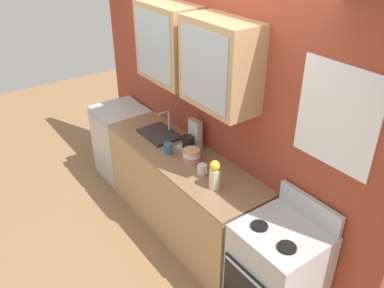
{
  "coord_description": "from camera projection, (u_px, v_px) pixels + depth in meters",
  "views": [
    {
      "loc": [
        2.73,
        -1.84,
        2.92
      ],
      "look_at": [
        0.18,
        0.0,
        1.12
      ],
      "focal_mm": 37.67,
      "sensor_mm": 36.0,
      "label": 1
    }
  ],
  "objects": [
    {
      "name": "bowl_stack",
      "position": [
        192.0,
        155.0,
        3.76
      ],
      "size": [
        0.17,
        0.17,
        0.1
      ],
      "color": "#D87F84",
      "rests_on": "counter"
    },
    {
      "name": "cup_near_bowls",
      "position": [
        202.0,
        169.0,
        3.55
      ],
      "size": [
        0.12,
        0.08,
        0.09
      ],
      "color": "silver",
      "rests_on": "counter"
    },
    {
      "name": "dishwasher",
      "position": [
        123.0,
        143.0,
        4.98
      ],
      "size": [
        0.59,
        0.6,
        0.92
      ],
      "color": "silver",
      "rests_on": "ground_plane"
    },
    {
      "name": "coffee_maker",
      "position": [
        192.0,
        138.0,
        3.91
      ],
      "size": [
        0.17,
        0.2,
        0.29
      ],
      "color": "#B7B7BC",
      "rests_on": "counter"
    },
    {
      "name": "stove_range",
      "position": [
        277.0,
        275.0,
        3.15
      ],
      "size": [
        0.6,
        0.63,
        1.1
      ],
      "color": "silver",
      "rests_on": "ground_plane"
    },
    {
      "name": "ground_plane",
      "position": [
        182.0,
        228.0,
        4.3
      ],
      "size": [
        10.0,
        10.0,
        0.0
      ],
      "primitive_type": "plane",
      "color": "#936B47"
    },
    {
      "name": "counter",
      "position": [
        182.0,
        193.0,
        4.08
      ],
      "size": [
        1.98,
        0.61,
        0.92
      ],
      "color": "tan",
      "rests_on": "ground_plane"
    },
    {
      "name": "vase",
      "position": [
        215.0,
        175.0,
        3.32
      ],
      "size": [
        0.1,
        0.1,
        0.27
      ],
      "color": "beige",
      "rests_on": "counter"
    },
    {
      "name": "cup_near_sink",
      "position": [
        168.0,
        148.0,
        3.85
      ],
      "size": [
        0.12,
        0.08,
        0.1
      ],
      "color": "#38608C",
      "rests_on": "counter"
    },
    {
      "name": "back_wall_unit",
      "position": [
        207.0,
        95.0,
        3.73
      ],
      "size": [
        3.89,
        0.45,
        2.63
      ],
      "color": "#993D28",
      "rests_on": "ground_plane"
    },
    {
      "name": "sink_faucet",
      "position": [
        160.0,
        133.0,
        4.18
      ],
      "size": [
        0.43,
        0.31,
        0.25
      ],
      "color": "#2D2D30",
      "rests_on": "counter"
    }
  ]
}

